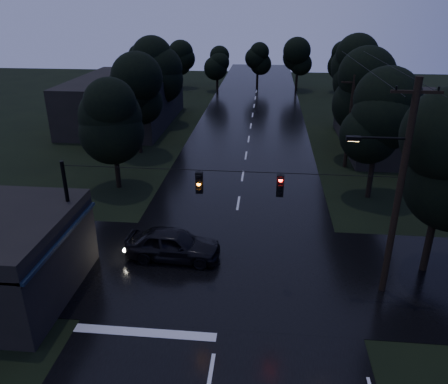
# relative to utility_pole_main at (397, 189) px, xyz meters

# --- Properties ---
(main_road) EXTENTS (12.00, 120.00, 0.02)m
(main_road) POSITION_rel_utility_pole_main_xyz_m (-7.41, 19.00, -5.26)
(main_road) COLOR black
(main_road) RESTS_ON ground
(cross_street) EXTENTS (60.00, 9.00, 0.02)m
(cross_street) POSITION_rel_utility_pole_main_xyz_m (-7.41, 1.00, -5.26)
(cross_street) COLOR black
(cross_street) RESTS_ON ground
(building_far_right) EXTENTS (10.00, 14.00, 4.40)m
(building_far_right) POSITION_rel_utility_pole_main_xyz_m (6.59, 23.00, -3.06)
(building_far_right) COLOR black
(building_far_right) RESTS_ON ground
(building_far_left) EXTENTS (10.00, 16.00, 5.00)m
(building_far_left) POSITION_rel_utility_pole_main_xyz_m (-21.41, 29.00, -2.76)
(building_far_left) COLOR black
(building_far_left) RESTS_ON ground
(utility_pole_main) EXTENTS (3.50, 0.30, 10.00)m
(utility_pole_main) POSITION_rel_utility_pole_main_xyz_m (0.00, 0.00, 0.00)
(utility_pole_main) COLOR black
(utility_pole_main) RESTS_ON ground
(utility_pole_far) EXTENTS (2.00, 0.30, 7.50)m
(utility_pole_far) POSITION_rel_utility_pole_main_xyz_m (0.89, 17.00, -1.38)
(utility_pole_far) COLOR black
(utility_pole_far) RESTS_ON ground
(anchor_pole_left) EXTENTS (0.18, 0.18, 6.00)m
(anchor_pole_left) POSITION_rel_utility_pole_main_xyz_m (-14.91, 0.00, -2.26)
(anchor_pole_left) COLOR black
(anchor_pole_left) RESTS_ON ground
(span_signals) EXTENTS (15.00, 0.37, 1.12)m
(span_signals) POSITION_rel_utility_pole_main_xyz_m (-6.85, -0.01, -0.01)
(span_signals) COLOR black
(span_signals) RESTS_ON ground
(tree_corner_near) EXTENTS (4.48, 4.48, 9.44)m
(tree_corner_near) POSITION_rel_utility_pole_main_xyz_m (2.59, 2.00, 0.74)
(tree_corner_near) COLOR black
(tree_corner_near) RESTS_ON ground
(tree_left_a) EXTENTS (3.92, 3.92, 8.26)m
(tree_left_a) POSITION_rel_utility_pole_main_xyz_m (-16.41, 11.00, -0.02)
(tree_left_a) COLOR black
(tree_left_a) RESTS_ON ground
(tree_left_b) EXTENTS (4.20, 4.20, 8.85)m
(tree_left_b) POSITION_rel_utility_pole_main_xyz_m (-17.01, 19.00, 0.36)
(tree_left_b) COLOR black
(tree_left_b) RESTS_ON ground
(tree_left_c) EXTENTS (4.48, 4.48, 9.44)m
(tree_left_c) POSITION_rel_utility_pole_main_xyz_m (-17.61, 29.00, 0.74)
(tree_left_c) COLOR black
(tree_left_c) RESTS_ON ground
(tree_right_a) EXTENTS (4.20, 4.20, 8.85)m
(tree_right_a) POSITION_rel_utility_pole_main_xyz_m (1.59, 11.00, 0.36)
(tree_right_a) COLOR black
(tree_right_a) RESTS_ON ground
(tree_right_b) EXTENTS (4.48, 4.48, 9.44)m
(tree_right_b) POSITION_rel_utility_pole_main_xyz_m (2.19, 19.00, 0.74)
(tree_right_b) COLOR black
(tree_right_b) RESTS_ON ground
(tree_right_c) EXTENTS (4.76, 4.76, 10.03)m
(tree_right_c) POSITION_rel_utility_pole_main_xyz_m (2.79, 29.00, 1.11)
(tree_right_c) COLOR black
(tree_right_c) RESTS_ON ground
(car) EXTENTS (5.11, 2.27, 1.71)m
(car) POSITION_rel_utility_pole_main_xyz_m (-10.38, 1.82, -4.41)
(car) COLOR black
(car) RESTS_ON ground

